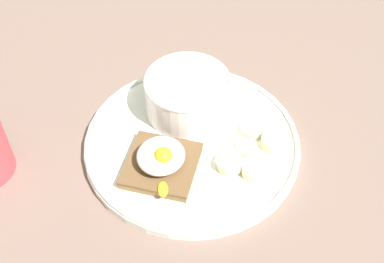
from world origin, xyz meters
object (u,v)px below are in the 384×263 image
poached_egg (161,156)px  banana_slice_back (252,129)px  banana_slice_front (247,148)px  banana_slice_left (255,170)px  toast_slice (162,165)px  banana_slice_right (274,142)px  oatmeal_bowl (188,95)px  banana_slice_inner (230,163)px

poached_egg → banana_slice_back: (-11.57, 6.22, -2.11)cm
banana_slice_front → banana_slice_left: (2.68, 2.70, 0.26)cm
toast_slice → banana_slice_left: banana_slice_left is taller
banana_slice_right → oatmeal_bowl: bearing=-86.7°
toast_slice → banana_slice_front: 11.07cm
banana_slice_back → banana_slice_inner: 6.68cm
oatmeal_bowl → banana_slice_inner: (5.36, 9.76, -1.99)cm
oatmeal_bowl → toast_slice: (10.19, 2.96, -2.10)cm
toast_slice → banana_slice_back: (-11.48, 6.29, -0.19)cm
poached_egg → banana_slice_right: bearing=138.7°
toast_slice → banana_slice_front: bearing=139.0°
poached_egg → banana_slice_right: size_ratio=1.57×
banana_slice_right → banana_slice_back: bearing=-99.3°
oatmeal_bowl → banana_slice_back: 9.62cm
banana_slice_left → banana_slice_back: bearing=-147.7°
banana_slice_front → banana_slice_right: (-2.56, 2.49, 0.26)cm
oatmeal_bowl → toast_slice: 10.82cm
banana_slice_front → banana_slice_right: 3.58cm
banana_slice_left → banana_slice_right: size_ratio=1.02×
poached_egg → banana_slice_inner: poached_egg is taller
banana_slice_front → poached_egg: bearing=-40.4°
oatmeal_bowl → banana_slice_back: bearing=98.0°
poached_egg → banana_slice_inner: 8.53cm
toast_slice → banana_slice_inner: 8.34cm
banana_slice_front → banana_slice_back: 3.27cm
banana_slice_front → banana_slice_left: banana_slice_left is taller
toast_slice → banana_slice_inner: banana_slice_inner is taller
banana_slice_front → banana_slice_right: banana_slice_right is taller
banana_slice_right → banana_slice_inner: size_ratio=1.14×
banana_slice_right → banana_slice_front: bearing=-44.2°
banana_slice_front → banana_slice_back: size_ratio=0.76×
poached_egg → banana_slice_front: (-8.44, 7.19, -2.23)cm
poached_egg → banana_slice_left: (-5.76, 9.89, -1.97)cm
toast_slice → banana_slice_left: bearing=119.7°
banana_slice_left → banana_slice_back: 6.87cm
banana_slice_front → banana_slice_back: bearing=-162.8°
banana_slice_back → banana_slice_right: size_ratio=0.91×
oatmeal_bowl → banana_slice_right: size_ratio=2.40×
toast_slice → banana_slice_front: size_ratio=3.33×
banana_slice_right → toast_slice: bearing=-41.8°
banana_slice_left → banana_slice_inner: bearing=-75.1°
banana_slice_inner → banana_slice_left: bearing=104.9°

